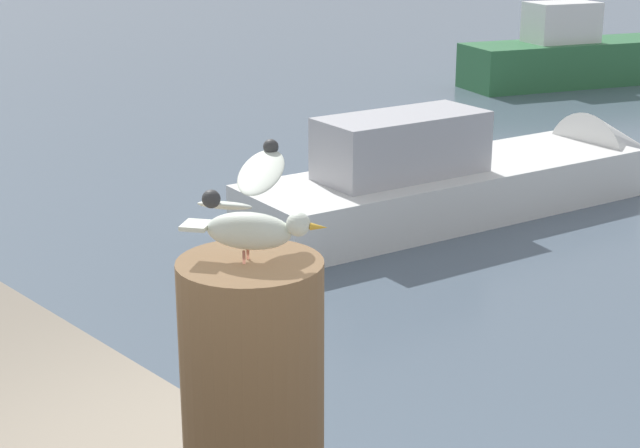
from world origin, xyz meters
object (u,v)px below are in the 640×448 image
boat_green (604,56)px  boat_white (493,174)px  mooring_post (254,430)px  seagull (250,215)px

boat_green → boat_white: bearing=-64.9°
mooring_post → boat_green: 18.32m
mooring_post → seagull: 0.63m
boat_white → mooring_post: bearing=-56.2°
seagull → mooring_post: bearing=-144.5°
mooring_post → seagull: bearing=35.5°
mooring_post → boat_green: mooring_post is taller
seagull → boat_white: size_ratio=0.09×
seagull → boat_green: (-8.97, 15.90, -2.10)m
seagull → boat_green: 18.38m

